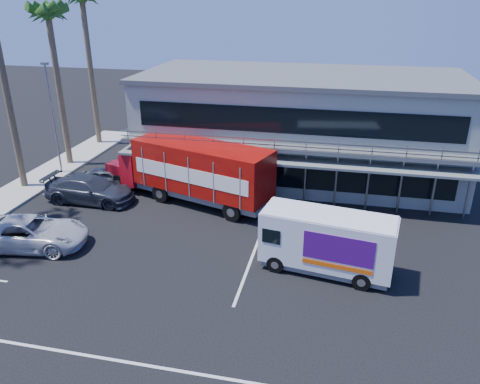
# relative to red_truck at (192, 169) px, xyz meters

# --- Properties ---
(ground) EXTENTS (120.00, 120.00, 0.00)m
(ground) POSITION_rel_red_truck_xyz_m (3.10, -8.35, -2.16)
(ground) COLOR black
(ground) RESTS_ON ground
(building) EXTENTS (22.40, 12.00, 7.30)m
(building) POSITION_rel_red_truck_xyz_m (6.10, 6.59, 1.50)
(building) COLOR gray
(building) RESTS_ON ground
(curb_strip) EXTENTS (3.00, 32.00, 0.16)m
(curb_strip) POSITION_rel_red_truck_xyz_m (-11.90, -2.35, -2.08)
(curb_strip) COLOR #A5A399
(curb_strip) RESTS_ON ground
(palm_e) EXTENTS (2.80, 2.80, 12.25)m
(palm_e) POSITION_rel_red_truck_xyz_m (-11.60, 4.65, 8.42)
(palm_e) COLOR brown
(palm_e) RESTS_ON ground
(palm_f) EXTENTS (2.80, 2.80, 13.25)m
(palm_f) POSITION_rel_red_truck_xyz_m (-12.00, 10.15, 9.31)
(palm_f) COLOR brown
(palm_f) RESTS_ON ground
(light_pole_far) EXTENTS (0.50, 0.25, 8.09)m
(light_pole_far) POSITION_rel_red_truck_xyz_m (-11.10, 2.65, 2.35)
(light_pole_far) COLOR gray
(light_pole_far) RESTS_ON ground
(red_truck) EXTENTS (11.88, 6.15, 3.91)m
(red_truck) POSITION_rel_red_truck_xyz_m (0.00, 0.00, 0.00)
(red_truck) COLOR #AA0D18
(red_truck) RESTS_ON ground
(white_van) EXTENTS (6.44, 3.06, 3.02)m
(white_van) POSITION_rel_red_truck_xyz_m (8.78, -6.60, -0.55)
(white_van) COLOR silver
(white_van) RESTS_ON ground
(parked_car_c) EXTENTS (6.29, 3.68, 1.65)m
(parked_car_c) POSITION_rel_red_truck_xyz_m (-6.53, -7.55, -1.33)
(parked_car_c) COLOR silver
(parked_car_c) RESTS_ON ground
(parked_car_d) EXTENTS (5.80, 2.40, 1.68)m
(parked_car_d) POSITION_rel_red_truck_xyz_m (-6.40, -1.53, -1.32)
(parked_car_d) COLOR #2B2F39
(parked_car_d) RESTS_ON ground
(parked_car_e) EXTENTS (4.25, 2.26, 1.38)m
(parked_car_e) POSITION_rel_red_truck_xyz_m (-6.40, 0.98, -1.47)
(parked_car_e) COLOR slate
(parked_car_e) RESTS_ON ground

